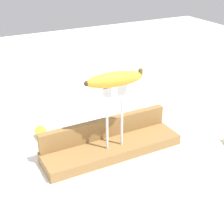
% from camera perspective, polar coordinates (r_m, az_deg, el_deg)
% --- Properties ---
extents(ground_plane, '(3.00, 3.00, 0.00)m').
position_cam_1_polar(ground_plane, '(0.97, -0.00, -6.85)').
color(ground_plane, white).
extents(wooden_board, '(0.40, 0.11, 0.03)m').
position_cam_1_polar(wooden_board, '(0.97, -0.00, -6.11)').
color(wooden_board, olive).
rests_on(wooden_board, ground).
extents(board_backstop, '(0.39, 0.02, 0.06)m').
position_cam_1_polar(board_backstop, '(0.98, -1.23, -2.70)').
color(board_backstop, olive).
rests_on(board_backstop, wooden_board).
extents(fork_stand_center, '(0.07, 0.01, 0.18)m').
position_cam_1_polar(fork_stand_center, '(0.89, 0.43, 0.05)').
color(fork_stand_center, silver).
rests_on(fork_stand_center, wooden_board).
extents(banana_raised_center, '(0.16, 0.05, 0.04)m').
position_cam_1_polar(banana_raised_center, '(0.86, 0.45, 5.53)').
color(banana_raised_center, gold).
rests_on(banana_raised_center, fork_stand_center).
extents(fork_fallen_far, '(0.15, 0.09, 0.01)m').
position_cam_1_polar(fork_fallen_far, '(1.17, 18.32, -2.10)').
color(fork_fallen_far, silver).
rests_on(fork_fallen_far, ground).
extents(banana_chunk_near, '(0.04, 0.04, 0.03)m').
position_cam_1_polar(banana_chunk_near, '(1.06, -11.76, -3.46)').
color(banana_chunk_near, yellow).
rests_on(banana_chunk_near, ground).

